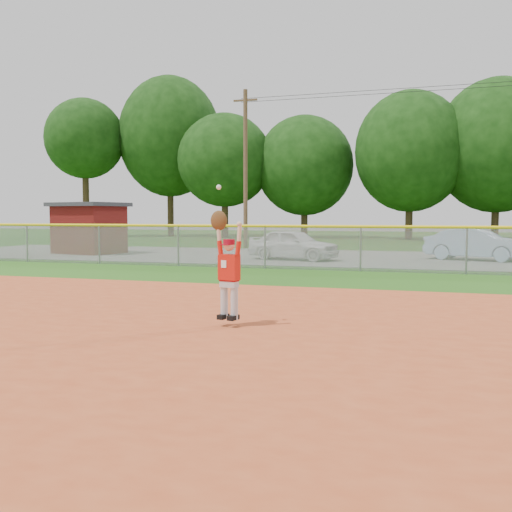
% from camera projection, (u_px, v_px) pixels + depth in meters
% --- Properties ---
extents(ground, '(120.00, 120.00, 0.00)m').
position_uv_depth(ground, '(289.00, 327.00, 9.57)').
color(ground, '#225112').
rests_on(ground, ground).
extents(clay_infield, '(24.00, 16.00, 0.04)m').
position_uv_depth(clay_infield, '(228.00, 372.00, 6.71)').
color(clay_infield, '#AF431F').
rests_on(clay_infield, ground).
extents(parking_strip, '(44.00, 10.00, 0.03)m').
position_uv_depth(parking_strip, '(377.00, 258.00, 24.82)').
color(parking_strip, slate).
rests_on(parking_strip, ground).
extents(car_white_a, '(4.03, 2.33, 1.29)m').
position_uv_depth(car_white_a, '(293.00, 244.00, 23.66)').
color(car_white_a, white).
rests_on(car_white_a, parking_strip).
extents(car_blue, '(4.26, 2.66, 1.33)m').
position_uv_depth(car_blue, '(476.00, 244.00, 23.45)').
color(car_blue, '#9DC1EA').
rests_on(car_blue, parking_strip).
extents(utility_shed, '(3.83, 3.28, 2.50)m').
position_uv_depth(utility_shed, '(89.00, 228.00, 27.75)').
color(utility_shed, '#4F0D0B').
rests_on(utility_shed, ground).
extents(outfield_fence, '(40.06, 0.10, 1.55)m').
position_uv_depth(outfield_fence, '(361.00, 245.00, 19.04)').
color(outfield_fence, gray).
rests_on(outfield_fence, ground).
extents(power_lines, '(19.40, 0.24, 9.00)m').
position_uv_depth(power_lines, '(408.00, 162.00, 29.91)').
color(power_lines, '#4C3823').
rests_on(power_lines, ground).
extents(tree_line, '(62.37, 13.00, 14.43)m').
position_uv_depth(tree_line, '(416.00, 144.00, 44.88)').
color(tree_line, '#422D1C').
rests_on(tree_line, ground).
extents(ballplayer, '(0.60, 0.32, 2.22)m').
position_uv_depth(ballplayer, '(227.00, 266.00, 9.37)').
color(ballplayer, silver).
rests_on(ballplayer, ground).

